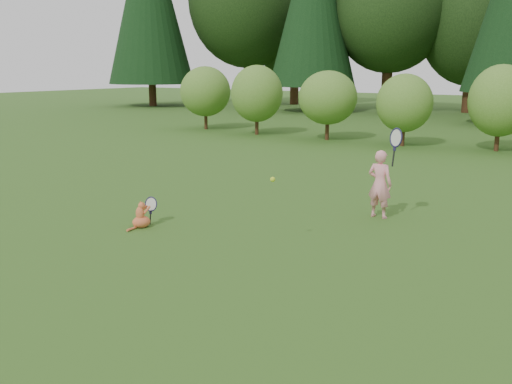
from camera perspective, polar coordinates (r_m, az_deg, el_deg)
The scene contains 5 objects.
ground at distance 8.47m, azimuth -4.11°, elevation -5.45°, with size 100.00×100.00×0.00m, color #284D15.
shrub_row at distance 20.05m, azimuth 19.09°, elevation 8.31°, with size 28.00×3.00×2.80m, color #477424, non-canonical shape.
child at distance 10.13m, azimuth 12.33°, elevation 0.93°, with size 0.67×0.42×1.79m.
cat at distance 9.58m, azimuth -11.38°, elevation -2.15°, with size 0.39×0.62×0.60m.
tennis_ball at distance 8.13m, azimuth 1.68°, elevation 1.27°, with size 0.07×0.07×0.07m.
Camera 1 is at (4.89, -6.41, 2.59)m, focal length 40.00 mm.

